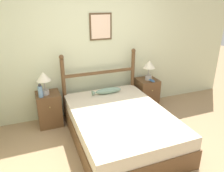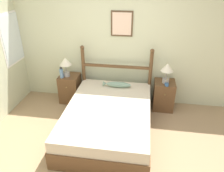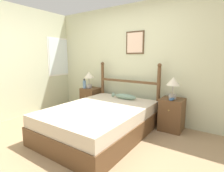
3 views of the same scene
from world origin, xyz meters
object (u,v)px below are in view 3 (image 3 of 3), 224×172
bed (100,121)px  nightstand_right (172,114)px  fish_pillow (124,96)px  table_lamp_left (89,77)px  table_lamp_right (173,84)px  nightstand_left (91,100)px  bottle (84,84)px  model_boat (172,99)px

bed → nightstand_right: nightstand_right is taller
bed → nightstand_right: size_ratio=3.37×
nightstand_right → fish_pillow: (-0.96, -0.16, 0.26)m
table_lamp_left → fish_pillow: (1.11, -0.13, -0.34)m
table_lamp_right → fish_pillow: table_lamp_right is taller
table_lamp_right → bed: bearing=-138.7°
bed → nightstand_left: size_ratio=3.37×
bottle → fish_pillow: bearing=-2.4°
nightstand_right → model_boat: (0.02, -0.13, 0.33)m
nightstand_right → table_lamp_left: size_ratio=1.49×
bed → model_boat: size_ratio=9.38×
nightstand_right → table_lamp_left: 2.16m
model_boat → bed: bearing=-142.7°
nightstand_left → bed: bearing=-42.2°
nightstand_left → table_lamp_left: (-0.04, -0.03, 0.60)m
nightstand_left → model_boat: model_boat is taller
table_lamp_left → table_lamp_right: same height
table_lamp_right → model_boat: size_ratio=1.87×
table_lamp_right → nightstand_left: bearing=179.2°
nightstand_right → model_boat: 0.36m
model_boat → fish_pillow: 0.98m
bottle → nightstand_right: bearing=3.0°
bed → table_lamp_right: bearing=41.3°
table_lamp_left → fish_pillow: size_ratio=0.72×
nightstand_right → bottle: bearing=-177.0°
nightstand_left → nightstand_right: bearing=0.0°
bed → bottle: 1.47m
model_boat → fish_pillow: size_ratio=0.39×
bed → table_lamp_left: table_lamp_left is taller
nightstand_left → fish_pillow: bearing=-8.7°
bed → model_boat: bearing=37.3°
bed → table_lamp_left: size_ratio=5.01×
nightstand_left → nightstand_right: size_ratio=1.00×
table_lamp_left → model_boat: bearing=-2.8°
nightstand_left → table_lamp_right: table_lamp_right is taller
bottle → model_boat: bottle is taller
bed → model_boat: model_boat is taller
bottle → model_boat: 2.18m
table_lamp_right → model_boat: table_lamp_right is taller
bed → table_lamp_left: bearing=139.8°
table_lamp_left → table_lamp_right: bearing=0.1°
table_lamp_right → model_boat: bearing=-80.6°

